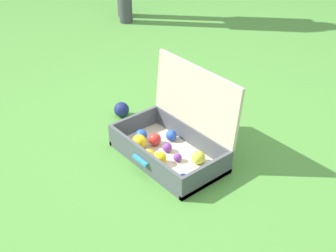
# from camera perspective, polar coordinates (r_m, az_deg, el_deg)

# --- Properties ---
(ground_plane) EXTENTS (16.00, 16.00, 0.00)m
(ground_plane) POSITION_cam_1_polar(r_m,az_deg,el_deg) (2.51, -1.76, -3.38)
(ground_plane) COLOR #4C8C38
(open_suitcase) EXTENTS (0.61, 0.41, 0.48)m
(open_suitcase) POSITION_cam_1_polar(r_m,az_deg,el_deg) (2.44, 0.69, -1.54)
(open_suitcase) COLOR beige
(open_suitcase) RESTS_ON ground
(stray_ball_on_grass) EXTENTS (0.09, 0.09, 0.09)m
(stray_ball_on_grass) POSITION_cam_1_polar(r_m,az_deg,el_deg) (2.83, -5.81, 2.06)
(stray_ball_on_grass) COLOR navy
(stray_ball_on_grass) RESTS_ON ground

